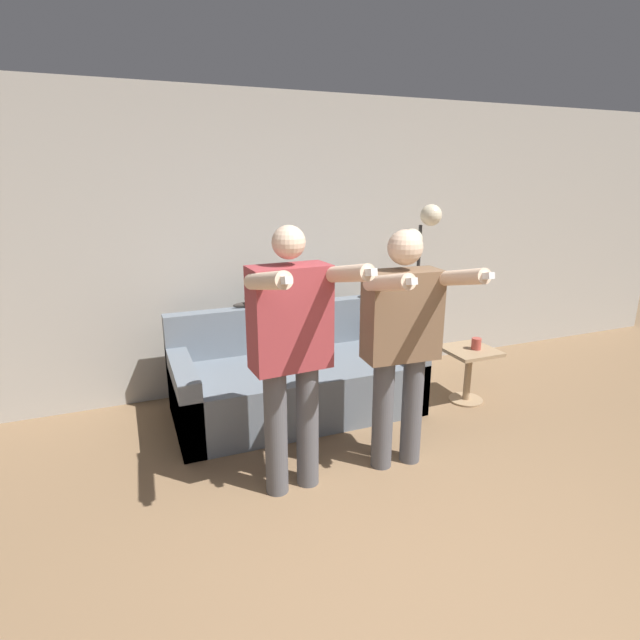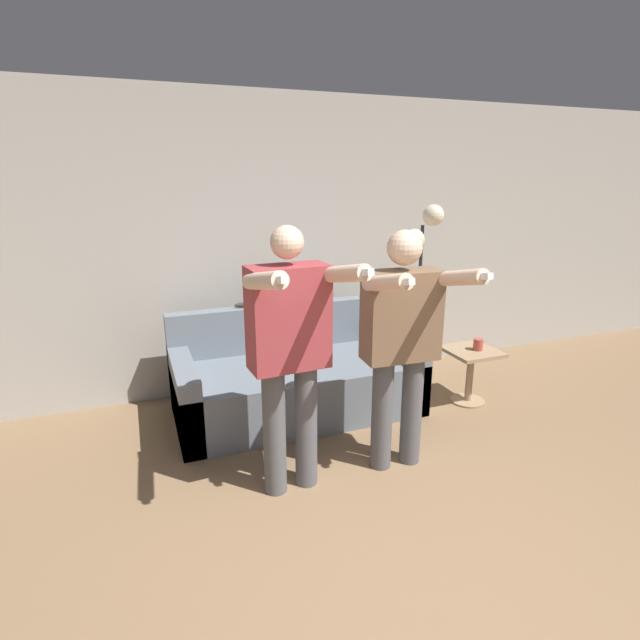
% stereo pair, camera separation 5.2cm
% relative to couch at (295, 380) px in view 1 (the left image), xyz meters
% --- Properties ---
extents(wall_back, '(10.00, 0.05, 2.60)m').
position_rel_couch_xyz_m(wall_back, '(-0.04, 0.67, 1.03)').
color(wall_back, '#B7B2A8').
rests_on(wall_back, ground_plane).
extents(couch, '(1.97, 0.94, 0.83)m').
position_rel_couch_xyz_m(couch, '(0.00, 0.00, 0.00)').
color(couch, slate).
rests_on(couch, ground_plane).
extents(person_left, '(0.56, 0.69, 1.65)m').
position_rel_couch_xyz_m(person_left, '(-0.37, -1.04, 0.69)').
color(person_left, '#56565B').
rests_on(person_left, ground_plane).
extents(person_right, '(0.58, 0.69, 1.60)m').
position_rel_couch_xyz_m(person_right, '(0.37, -1.04, 0.66)').
color(person_right, '#56565B').
rests_on(person_right, ground_plane).
extents(cat, '(0.44, 0.12, 0.18)m').
position_rel_couch_xyz_m(cat, '(-0.14, 0.36, 0.65)').
color(cat, '#3D3833').
rests_on(cat, couch).
extents(floor_lamp, '(0.36, 0.30, 1.67)m').
position_rel_couch_xyz_m(floor_lamp, '(1.18, 0.05, 0.98)').
color(floor_lamp, black).
rests_on(floor_lamp, ground_plane).
extents(side_table, '(0.42, 0.42, 0.48)m').
position_rel_couch_xyz_m(side_table, '(1.45, -0.39, 0.07)').
color(side_table, '#A38460').
rests_on(side_table, ground_plane).
extents(cup, '(0.08, 0.08, 0.10)m').
position_rel_couch_xyz_m(cup, '(1.49, -0.42, 0.26)').
color(cup, '#B7473D').
rests_on(cup, side_table).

